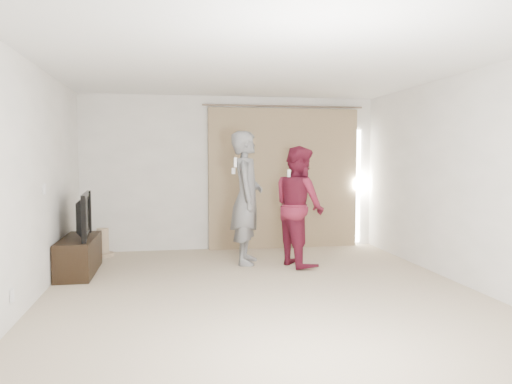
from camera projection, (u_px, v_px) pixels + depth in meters
floor at (260, 290)px, 5.90m from camera, size 5.50×5.50×0.00m
wall_back at (232, 173)px, 8.51m from camera, size 5.00×0.04×2.60m
wall_left at (33, 182)px, 5.39m from camera, size 0.04×5.50×2.60m
ceiling at (261, 67)px, 5.72m from camera, size 5.00×5.50×0.01m
curtain at (285, 178)px, 8.61m from camera, size 2.80×0.11×2.46m
tv_console at (79, 255)px, 6.74m from camera, size 0.44×1.26×0.48m
tv at (78, 215)px, 6.70m from camera, size 0.22×1.06×0.60m
scratching_post at (103, 245)px, 7.89m from camera, size 0.33×0.33×0.45m
person_man at (247, 198)px, 7.33m from camera, size 0.62×0.80×1.95m
person_woman at (299, 206)px, 7.20m from camera, size 0.86×0.99×1.73m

